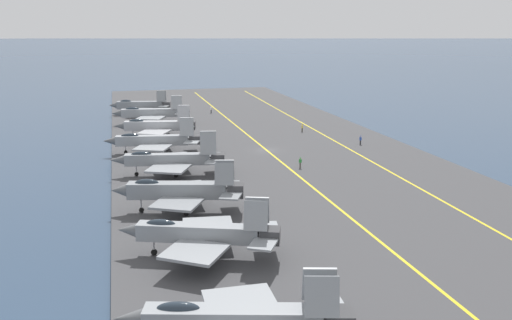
{
  "coord_description": "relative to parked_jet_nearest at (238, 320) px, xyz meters",
  "views": [
    {
      "loc": [
        -92.15,
        25.72,
        22.27
      ],
      "look_at": [
        -16.5,
        6.23,
        2.9
      ],
      "focal_mm": 38.0,
      "sensor_mm": 36.0,
      "label": 1
    }
  ],
  "objects": [
    {
      "name": "crew_yellow_vest",
      "position": [
        74.92,
        -30.67,
        -1.66
      ],
      "size": [
        0.44,
        0.37,
        1.71
      ],
      "color": "#383328",
      "rests_on": "carrier_deck"
    },
    {
      "name": "ground_plane",
      "position": [
        60.05,
        -18.7,
        -2.99
      ],
      "size": [
        2000.0,
        2000.0,
        0.0
      ],
      "primitive_type": "plane",
      "color": "#2D425B"
    },
    {
      "name": "crew_green_vest",
      "position": [
        46.49,
        -20.46,
        -1.64
      ],
      "size": [
        0.38,
        0.45,
        1.74
      ],
      "color": "#4C473D",
      "rests_on": "carrier_deck"
    },
    {
      "name": "parked_jet_second",
      "position": [
        16.55,
        -0.09,
        -0.1
      ],
      "size": [
        12.28,
        15.99,
        6.13
      ],
      "color": "gray",
      "rests_on": "carrier_deck"
    },
    {
      "name": "parked_jet_eighth",
      "position": [
        107.33,
        1.27,
        -0.22
      ],
      "size": [
        12.89,
        15.48,
        6.04
      ],
      "color": "gray",
      "rests_on": "carrier_deck"
    },
    {
      "name": "parked_jet_fourth",
      "position": [
        47.21,
        -0.19,
        -0.08
      ],
      "size": [
        13.0,
        17.06,
        6.64
      ],
      "color": "gray",
      "rests_on": "carrier_deck"
    },
    {
      "name": "carrier_deck",
      "position": [
        60.05,
        -18.7,
        -2.79
      ],
      "size": [
        201.69,
        54.41,
        0.4
      ],
      "primitive_type": "cube",
      "color": "#424244",
      "rests_on": "ground"
    },
    {
      "name": "deck_stripe_centerline",
      "position": [
        60.05,
        -18.7,
        -2.59
      ],
      "size": [
        181.52,
        0.36,
        0.01
      ],
      "primitive_type": "cube",
      "color": "yellow",
      "rests_on": "carrier_deck"
    },
    {
      "name": "crew_blue_vest",
      "position": [
        60.21,
        -37.23,
        -1.64
      ],
      "size": [
        0.43,
        0.46,
        1.74
      ],
      "color": "#232328",
      "rests_on": "carrier_deck"
    },
    {
      "name": "crew_white_vest",
      "position": [
        105.02,
        -16.33,
        -1.62
      ],
      "size": [
        0.27,
        0.39,
        1.77
      ],
      "color": "#232328",
      "rests_on": "carrier_deck"
    },
    {
      "name": "deck_stripe_foul_line",
      "position": [
        60.05,
        -33.66,
        -2.59
      ],
      "size": [
        181.47,
        5.17,
        0.01
      ],
      "primitive_type": "cube",
      "rotation": [
        0.0,
        0.0,
        -0.03
      ],
      "color": "yellow",
      "rests_on": "carrier_deck"
    },
    {
      "name": "parked_jet_fifth",
      "position": [
        62.67,
        1.08,
        -0.26
      ],
      "size": [
        13.12,
        17.07,
        6.23
      ],
      "color": "#93999E",
      "rests_on": "carrier_deck"
    },
    {
      "name": "parked_jet_sixth",
      "position": [
        75.99,
        -0.29,
        -0.06
      ],
      "size": [
        13.68,
        16.2,
        6.56
      ],
      "color": "#A8AAAF",
      "rests_on": "carrier_deck"
    },
    {
      "name": "parked_jet_seventh",
      "position": [
        91.92,
        -0.32,
        0.11
      ],
      "size": [
        13.65,
        17.12,
        6.5
      ],
      "color": "#93999E",
      "rests_on": "carrier_deck"
    },
    {
      "name": "parked_jet_third",
      "position": [
        30.15,
        0.46,
        0.18
      ],
      "size": [
        11.9,
        16.01,
        6.36
      ],
      "color": "gray",
      "rests_on": "carrier_deck"
    },
    {
      "name": "parked_jet_nearest",
      "position": [
        0.0,
        0.0,
        0.0
      ],
      "size": [
        12.19,
        16.35,
        6.16
      ],
      "color": "gray",
      "rests_on": "carrier_deck"
    }
  ]
}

